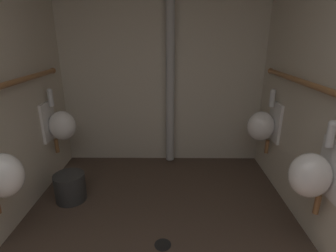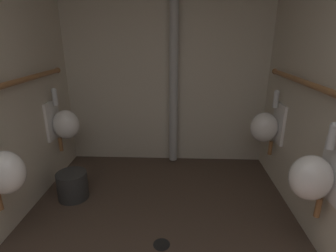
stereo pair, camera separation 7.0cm
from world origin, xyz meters
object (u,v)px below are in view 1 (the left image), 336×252
urinal_right_mid (313,174)px  waste_bin (70,187)px  urinal_right_far (263,125)px  floor_drain (163,245)px  urinal_left_far (60,125)px  standpipe_back_wall (170,67)px

urinal_right_mid → waste_bin: bearing=162.4°
urinal_right_far → floor_drain: bearing=-135.7°
urinal_left_far → waste_bin: 0.73m
urinal_left_far → standpipe_back_wall: size_ratio=0.30×
urinal_right_mid → waste_bin: size_ratio=2.40×
waste_bin → urinal_left_far: bearing=114.9°
urinal_left_far → waste_bin: size_ratio=2.40×
urinal_left_far → standpipe_back_wall: standpipe_back_wall is taller
standpipe_back_wall → waste_bin: 1.79m
urinal_left_far → urinal_right_far: bearing=0.0°
urinal_left_far → waste_bin: bearing=-65.1°
standpipe_back_wall → floor_drain: (-0.06, -1.56, -1.28)m
urinal_left_far → standpipe_back_wall: (1.25, 0.48, 0.60)m
floor_drain → waste_bin: (-0.98, 0.64, 0.14)m
urinal_right_mid → floor_drain: (-1.11, 0.03, -0.68)m
urinal_right_mid → floor_drain: bearing=178.6°
standpipe_back_wall → waste_bin: size_ratio=7.97×
urinal_right_far → standpipe_back_wall: size_ratio=0.30×
floor_drain → urinal_left_far: bearing=137.8°
urinal_right_far → standpipe_back_wall: bearing=155.5°
urinal_right_far → waste_bin: size_ratio=2.40×
urinal_left_far → urinal_right_mid: (2.29, -1.11, 0.00)m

